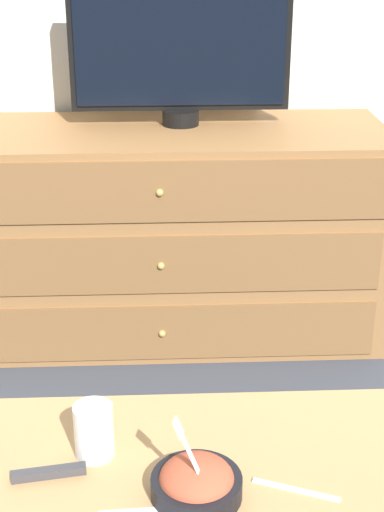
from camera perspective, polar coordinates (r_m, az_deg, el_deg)
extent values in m
plane|color=#383D47|center=(3.30, -0.28, -2.38)|extent=(12.00, 12.00, 0.00)
cube|color=olive|center=(2.86, -2.32, 1.71)|extent=(1.60, 0.57, 0.77)
cube|color=brown|center=(2.71, -2.19, -5.60)|extent=(1.47, 0.01, 0.20)
sphere|color=tan|center=(2.70, -2.19, -5.66)|extent=(0.02, 0.02, 0.02)
cube|color=brown|center=(2.59, -2.28, -0.67)|extent=(1.47, 0.01, 0.20)
sphere|color=tan|center=(2.59, -2.27, -0.73)|extent=(0.02, 0.02, 0.02)
cube|color=brown|center=(2.50, -2.37, 4.67)|extent=(1.47, 0.01, 0.20)
sphere|color=tan|center=(2.49, -2.37, 4.62)|extent=(0.02, 0.02, 0.02)
cylinder|color=black|center=(2.80, -0.84, 10.05)|extent=(0.13, 0.13, 0.05)
cube|color=black|center=(2.76, -0.88, 15.23)|extent=(0.76, 0.04, 0.45)
cube|color=black|center=(2.73, -0.86, 15.16)|extent=(0.72, 0.01, 0.41)
cube|color=tan|center=(1.57, -1.04, -16.60)|extent=(0.99, 0.62, 0.02)
cylinder|color=#9C7549|center=(1.98, 12.71, -15.70)|extent=(0.04, 0.04, 0.43)
cylinder|color=black|center=(1.52, 0.33, -16.43)|extent=(0.17, 0.17, 0.04)
ellipsoid|color=#AD4C33|center=(1.51, 0.33, -15.93)|extent=(0.14, 0.14, 0.08)
cube|color=white|center=(1.46, 0.16, -14.80)|extent=(0.06, 0.03, 0.15)
cube|color=white|center=(1.42, -1.00, -12.38)|extent=(0.02, 0.03, 0.03)
cylinder|color=beige|center=(1.62, -7.11, -13.12)|extent=(0.07, 0.07, 0.07)
cylinder|color=white|center=(1.61, -7.15, -12.51)|extent=(0.08, 0.08, 0.11)
cube|color=white|center=(1.56, 7.57, -16.51)|extent=(0.16, 0.07, 0.01)
cube|color=#38383D|center=(1.60, -10.38, -15.24)|extent=(0.15, 0.04, 0.02)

